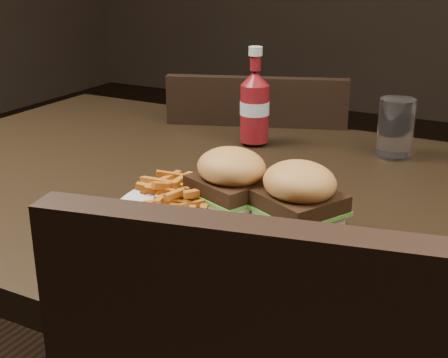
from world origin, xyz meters
The scene contains 8 objects.
dining_table centered at (0.00, 0.00, 0.73)m, with size 1.20×0.80×0.04m, color black.
chair_far centered at (-0.15, 0.50, 0.43)m, with size 0.39×0.39×0.04m, color black.
plate centered at (0.07, -0.11, 0.76)m, with size 0.30×0.30×0.01m, color white.
sandwich_half_a centered at (0.09, -0.11, 0.77)m, with size 0.09×0.08×0.02m, color #FAE4C7.
sandwich_half_b centered at (0.19, -0.12, 0.77)m, with size 0.09×0.08×0.02m, color beige.
fries_pile centered at (0.02, -0.12, 0.78)m, with size 0.12×0.12×0.05m, color #AE7520, non-canonical shape.
ketchup_bottle centered at (-0.03, 0.21, 0.81)m, with size 0.05×0.05×0.11m, color maroon.
tumbler centered at (0.22, 0.26, 0.81)m, with size 0.06×0.06×0.10m, color white.
Camera 1 is at (0.46, -0.81, 1.10)m, focal length 50.00 mm.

